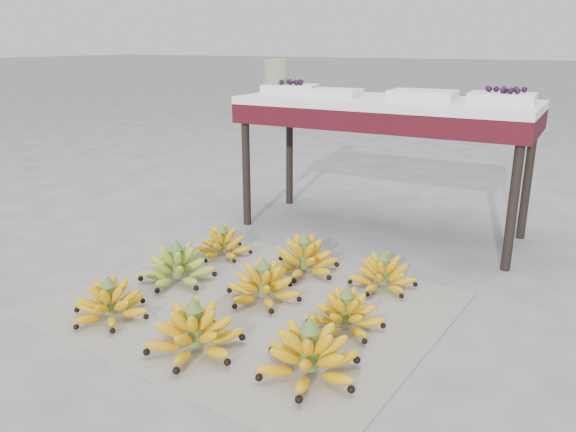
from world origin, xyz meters
The scene contains 17 objects.
ground centered at (0.00, 0.00, 0.00)m, with size 60.00×60.00×0.00m, color slate.
newspaper_mat centered at (-0.10, -0.07, 0.00)m, with size 1.25×1.05×0.01m, color silver.
bunch_front_left centered at (-0.46, -0.39, 0.06)m, with size 0.29×0.29×0.15m.
bunch_front_center centered at (-0.08, -0.41, 0.07)m, with size 0.38×0.38×0.18m.
bunch_front_right centered at (0.27, -0.37, 0.07)m, with size 0.37×0.37×0.18m.
bunch_mid_left centered at (-0.46, -0.04, 0.06)m, with size 0.33×0.33×0.17m.
bunch_mid_center centered at (-0.09, -0.02, 0.06)m, with size 0.28×0.28×0.16m.
bunch_mid_right centered at (0.25, -0.08, 0.06)m, with size 0.30×0.30×0.15m.
bunch_back_left centered at (-0.46, 0.26, 0.06)m, with size 0.31×0.31×0.15m.
bunch_back_center centered at (-0.08, 0.27, 0.06)m, with size 0.33×0.33×0.17m.
bunch_back_right centered at (0.25, 0.28, 0.06)m, with size 0.30×0.30×0.15m.
vendor_table centered at (0.00, 0.92, 0.56)m, with size 1.33×0.53×0.64m.
tray_far_left centered at (-0.51, 0.94, 0.66)m, with size 0.30×0.24×0.07m.
tray_left centered at (-0.23, 0.88, 0.65)m, with size 0.23×0.17×0.04m.
tray_right centered at (0.18, 0.89, 0.66)m, with size 0.28×0.21×0.04m.
tray_far_right centered at (0.50, 0.95, 0.66)m, with size 0.27×0.20×0.07m.
glass_jar centered at (-0.58, 0.93, 0.72)m, with size 0.13×0.13×0.16m, color beige.
Camera 1 is at (0.86, -1.57, 0.88)m, focal length 35.00 mm.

